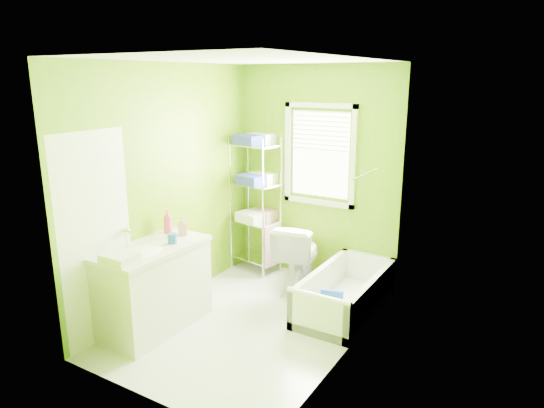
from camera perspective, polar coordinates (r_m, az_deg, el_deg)
The scene contains 9 objects.
ground at distance 5.16m, azimuth -2.38°, elevation -13.65°, with size 2.90×2.90×0.00m, color silver.
room_envelope at distance 4.63m, azimuth -2.58°, elevation 3.46°, with size 2.14×2.94×2.62m.
window at distance 5.82m, azimuth 5.65°, elevation 6.40°, with size 0.92×0.05×1.22m.
door at distance 4.74m, azimuth -19.93°, elevation -4.01°, with size 0.09×0.80×2.00m.
right_wall_decor at distance 4.19m, azimuth 9.19°, elevation -1.09°, with size 0.04×1.48×1.17m.
bathtub at distance 5.35m, azimuth 8.47°, elevation -10.93°, with size 0.66×1.41×0.46m.
toilet at distance 5.76m, azimuth 3.05°, elevation -6.03°, with size 0.46×0.80×0.82m, color white.
vanity at distance 4.99m, azimuth -13.75°, elevation -9.23°, with size 0.59×1.14×1.11m.
wire_shelf_unit at distance 6.12m, azimuth -1.80°, elevation 1.81°, with size 0.64×0.52×1.77m.
Camera 1 is at (2.51, -3.78, 2.45)m, focal length 32.00 mm.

